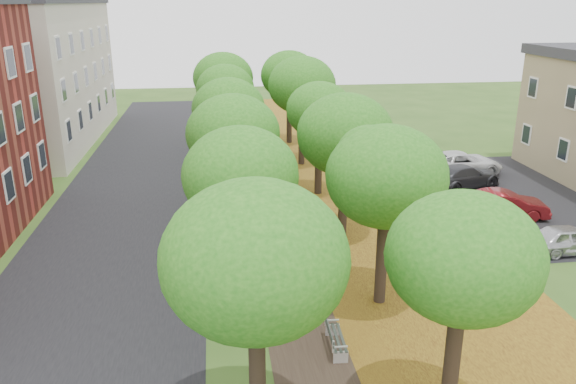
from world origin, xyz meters
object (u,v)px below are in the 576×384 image
object	(u,v)px
car_red	(505,205)
car_silver	(569,239)
car_white	(461,163)
bench	(335,338)
car_grey	(463,176)

from	to	relation	value
car_red	car_silver	bearing A→B (deg)	-160.71
car_silver	car_white	bearing A→B (deg)	-1.40
car_white	bench	bearing A→B (deg)	143.48
car_red	car_white	distance (m)	7.40
car_silver	car_grey	world-z (taller)	car_grey
car_red	car_grey	world-z (taller)	car_red
bench	car_grey	size ratio (longest dim) A/B	0.35
car_silver	car_white	size ratio (longest dim) A/B	0.70
car_red	car_white	xyz separation A→B (m)	(0.95, 7.34, 0.03)
bench	car_white	xyz separation A→B (m)	(11.54, 17.10, 0.32)
car_white	car_grey	bearing A→B (deg)	157.32
car_red	bench	bearing A→B (deg)	142.47
car_white	car_red	bearing A→B (deg)	170.13
bench	car_red	size ratio (longest dim) A/B	0.39
car_grey	car_silver	bearing A→B (deg)	165.35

